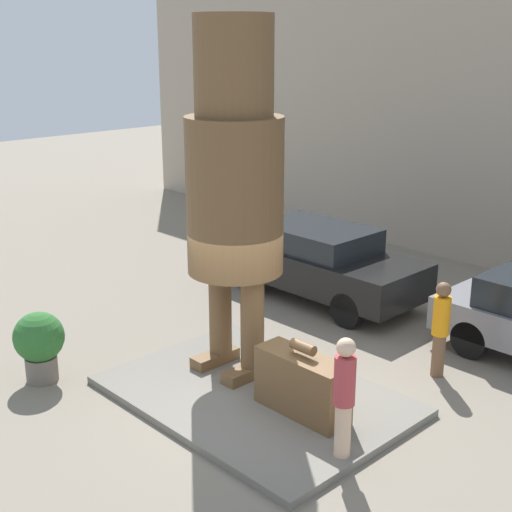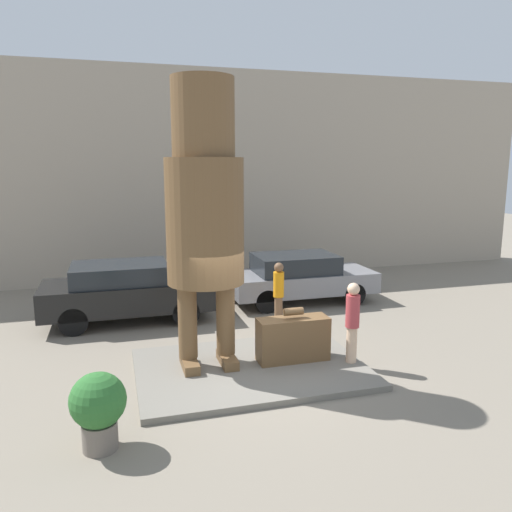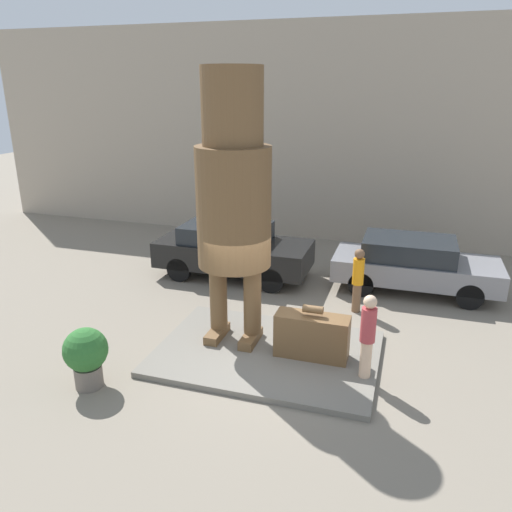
% 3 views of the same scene
% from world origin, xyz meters
% --- Properties ---
extents(ground_plane, '(60.00, 60.00, 0.00)m').
position_xyz_m(ground_plane, '(0.00, 0.00, 0.00)').
color(ground_plane, gray).
extents(pedestal, '(4.61, 3.24, 0.12)m').
position_xyz_m(pedestal, '(0.00, 0.00, 0.06)').
color(pedestal, slate).
rests_on(pedestal, ground_plane).
extents(statue_figure, '(1.54, 1.54, 5.68)m').
position_xyz_m(statue_figure, '(-0.83, 0.36, 3.45)').
color(statue_figure, brown).
rests_on(statue_figure, pedestal).
extents(giant_suitcase, '(1.50, 0.53, 1.14)m').
position_xyz_m(giant_suitcase, '(0.94, 0.07, 0.59)').
color(giant_suitcase, brown).
rests_on(giant_suitcase, pedestal).
extents(tourist, '(0.29, 0.29, 1.69)m').
position_xyz_m(tourist, '(2.07, -0.38, 1.05)').
color(tourist, beige).
rests_on(tourist, pedestal).
extents(parked_car_black, '(4.49, 1.90, 1.59)m').
position_xyz_m(parked_car_black, '(-2.30, 4.16, 0.86)').
color(parked_car_black, black).
rests_on(parked_car_black, ground_plane).
extents(planter_pot, '(0.83, 0.83, 1.20)m').
position_xyz_m(planter_pot, '(-2.91, -2.10, 0.68)').
color(planter_pot, '#70665B').
rests_on(planter_pot, ground_plane).
extents(worker_hivis, '(0.28, 0.28, 1.66)m').
position_xyz_m(worker_hivis, '(1.53, 2.78, 0.91)').
color(worker_hivis, brown).
rests_on(worker_hivis, ground_plane).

